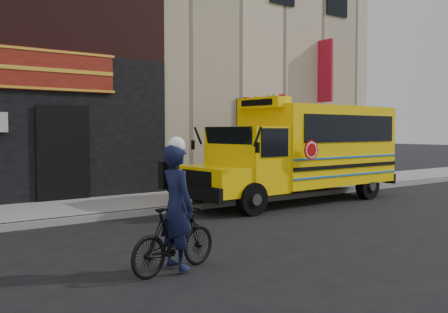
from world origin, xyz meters
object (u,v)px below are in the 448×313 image
school_bus (303,149)px  cyclist (177,210)px  bicycle (175,239)px  sign_pole (273,141)px

school_bus → cyclist: size_ratio=3.88×
bicycle → cyclist: 0.42m
bicycle → sign_pole: bearing=-64.0°
bicycle → cyclist: (0.04, 0.01, 0.42)m
school_bus → cyclist: 7.86m
sign_pole → cyclist: 8.46m
school_bus → sign_pole: sign_pole is taller
bicycle → cyclist: size_ratio=0.89×
bicycle → cyclist: cyclist is taller
sign_pole → cyclist: bearing=-141.8°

